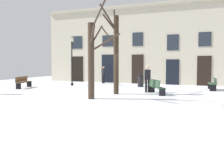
{
  "coord_description": "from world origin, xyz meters",
  "views": [
    {
      "loc": [
        5.59,
        -12.9,
        1.94
      ],
      "look_at": [
        0.0,
        1.62,
        1.11
      ],
      "focal_mm": 37.12,
      "sensor_mm": 36.0,
      "label": 1
    }
  ],
  "objects_px": {
    "tree_foreground": "(116,51)",
    "person_near_bench": "(148,77)",
    "litter_bin": "(141,81)",
    "bench_back_to_back_left": "(23,82)",
    "streetlamp": "(72,56)",
    "bench_by_litter_bin": "(156,86)",
    "tree_near_facade": "(92,58)",
    "person_strolling": "(103,74)",
    "bench_near_center_tree": "(213,84)"
  },
  "relations": [
    {
      "from": "tree_near_facade",
      "to": "streetlamp",
      "type": "xyz_separation_m",
      "value": [
        -4.85,
        6.07,
        0.33
      ]
    },
    {
      "from": "tree_foreground",
      "to": "bench_by_litter_bin",
      "type": "relative_size",
      "value": 3.1
    },
    {
      "from": "litter_bin",
      "to": "person_strolling",
      "type": "height_order",
      "value": "person_strolling"
    },
    {
      "from": "bench_near_center_tree",
      "to": "bench_by_litter_bin",
      "type": "relative_size",
      "value": 0.92
    },
    {
      "from": "tree_foreground",
      "to": "streetlamp",
      "type": "distance_m",
      "value": 6.54
    },
    {
      "from": "streetlamp",
      "to": "litter_bin",
      "type": "relative_size",
      "value": 4.51
    },
    {
      "from": "tree_near_facade",
      "to": "streetlamp",
      "type": "distance_m",
      "value": 7.77
    },
    {
      "from": "litter_bin",
      "to": "bench_back_to_back_left",
      "type": "xyz_separation_m",
      "value": [
        -8.22,
        -4.05,
        0.0
      ]
    },
    {
      "from": "tree_near_facade",
      "to": "bench_near_center_tree",
      "type": "xyz_separation_m",
      "value": [
        6.23,
        6.72,
        -1.74
      ]
    },
    {
      "from": "streetlamp",
      "to": "person_strolling",
      "type": "xyz_separation_m",
      "value": [
        1.71,
        2.82,
        -1.65
      ]
    },
    {
      "from": "bench_back_to_back_left",
      "to": "person_near_bench",
      "type": "height_order",
      "value": "person_near_bench"
    },
    {
      "from": "bench_near_center_tree",
      "to": "bench_back_to_back_left",
      "type": "relative_size",
      "value": 0.88
    },
    {
      "from": "tree_foreground",
      "to": "person_near_bench",
      "type": "height_order",
      "value": "tree_foreground"
    },
    {
      "from": "tree_near_facade",
      "to": "bench_by_litter_bin",
      "type": "xyz_separation_m",
      "value": [
        2.84,
        3.18,
        -1.73
      ]
    },
    {
      "from": "streetlamp",
      "to": "person_near_bench",
      "type": "xyz_separation_m",
      "value": [
        7.03,
        -2.29,
        -1.55
      ]
    },
    {
      "from": "tree_near_facade",
      "to": "bench_back_to_back_left",
      "type": "bearing_deg",
      "value": 157.87
    },
    {
      "from": "bench_by_litter_bin",
      "to": "bench_near_center_tree",
      "type": "bearing_deg",
      "value": -76.05
    },
    {
      "from": "bench_by_litter_bin",
      "to": "person_near_bench",
      "type": "xyz_separation_m",
      "value": [
        -0.65,
        0.59,
        0.51
      ]
    },
    {
      "from": "tree_foreground",
      "to": "tree_near_facade",
      "type": "distance_m",
      "value": 2.4
    },
    {
      "from": "bench_by_litter_bin",
      "to": "person_strolling",
      "type": "relative_size",
      "value": 1.1
    },
    {
      "from": "tree_foreground",
      "to": "bench_by_litter_bin",
      "type": "xyz_separation_m",
      "value": [
        2.34,
        0.88,
        -2.19
      ]
    },
    {
      "from": "bench_near_center_tree",
      "to": "bench_back_to_back_left",
      "type": "bearing_deg",
      "value": -77.72
    },
    {
      "from": "tree_foreground",
      "to": "bench_by_litter_bin",
      "type": "height_order",
      "value": "tree_foreground"
    },
    {
      "from": "person_strolling",
      "to": "tree_foreground",
      "type": "bearing_deg",
      "value": 158.05
    },
    {
      "from": "bench_near_center_tree",
      "to": "tree_near_facade",
      "type": "bearing_deg",
      "value": -46.02
    },
    {
      "from": "litter_bin",
      "to": "tree_foreground",
      "type": "bearing_deg",
      "value": -95.02
    },
    {
      "from": "litter_bin",
      "to": "bench_by_litter_bin",
      "type": "bearing_deg",
      "value": -63.4
    },
    {
      "from": "litter_bin",
      "to": "person_strolling",
      "type": "xyz_separation_m",
      "value": [
        -4.05,
        1.86,
        0.41
      ]
    },
    {
      "from": "tree_near_facade",
      "to": "bench_by_litter_bin",
      "type": "height_order",
      "value": "tree_near_facade"
    },
    {
      "from": "bench_near_center_tree",
      "to": "person_near_bench",
      "type": "relative_size",
      "value": 0.92
    },
    {
      "from": "tree_near_facade",
      "to": "bench_back_to_back_left",
      "type": "xyz_separation_m",
      "value": [
        -7.31,
        2.97,
        -1.73
      ]
    },
    {
      "from": "bench_back_to_back_left",
      "to": "person_near_bench",
      "type": "xyz_separation_m",
      "value": [
        9.49,
        0.8,
        0.51
      ]
    },
    {
      "from": "tree_foreground",
      "to": "person_strolling",
      "type": "xyz_separation_m",
      "value": [
        -3.63,
        6.58,
        -1.78
      ]
    },
    {
      "from": "bench_by_litter_bin",
      "to": "litter_bin",
      "type": "bearing_deg",
      "value": -5.6
    },
    {
      "from": "tree_foreground",
      "to": "person_strolling",
      "type": "distance_m",
      "value": 7.73
    },
    {
      "from": "bench_near_center_tree",
      "to": "person_strolling",
      "type": "relative_size",
      "value": 1.0
    },
    {
      "from": "litter_bin",
      "to": "person_near_bench",
      "type": "distance_m",
      "value": 3.53
    },
    {
      "from": "streetlamp",
      "to": "bench_back_to_back_left",
      "type": "relative_size",
      "value": 2.27
    },
    {
      "from": "person_near_bench",
      "to": "bench_near_center_tree",
      "type": "bearing_deg",
      "value": -162.28
    },
    {
      "from": "tree_near_facade",
      "to": "bench_by_litter_bin",
      "type": "distance_m",
      "value": 4.6
    },
    {
      "from": "bench_near_center_tree",
      "to": "person_strolling",
      "type": "height_order",
      "value": "person_strolling"
    },
    {
      "from": "litter_bin",
      "to": "person_near_bench",
      "type": "xyz_separation_m",
      "value": [
        1.27,
        -3.26,
        0.51
      ]
    },
    {
      "from": "person_strolling",
      "to": "person_near_bench",
      "type": "bearing_deg",
      "value": 175.28
    },
    {
      "from": "bench_by_litter_bin",
      "to": "person_strolling",
      "type": "distance_m",
      "value": 8.27
    },
    {
      "from": "streetlamp",
      "to": "bench_by_litter_bin",
      "type": "xyz_separation_m",
      "value": [
        7.69,
        -2.88,
        -2.06
      ]
    },
    {
      "from": "tree_near_facade",
      "to": "litter_bin",
      "type": "bearing_deg",
      "value": 82.63
    },
    {
      "from": "person_near_bench",
      "to": "person_strolling",
      "type": "height_order",
      "value": "person_near_bench"
    },
    {
      "from": "tree_near_facade",
      "to": "person_strolling",
      "type": "relative_size",
      "value": 3.21
    },
    {
      "from": "streetlamp",
      "to": "bench_near_center_tree",
      "type": "distance_m",
      "value": 11.29
    },
    {
      "from": "bench_back_to_back_left",
      "to": "bench_near_center_tree",
      "type": "bearing_deg",
      "value": -88.31
    }
  ]
}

